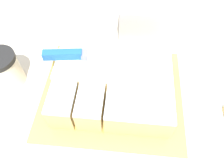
% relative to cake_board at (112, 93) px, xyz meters
% --- Properties ---
extents(ground_plane, '(8.00, 8.00, 0.00)m').
position_rel_cake_board_xyz_m(ground_plane, '(-0.04, 0.03, -0.96)').
color(ground_plane, '#7F705B').
extents(countertop, '(1.40, 1.10, 0.96)m').
position_rel_cake_board_xyz_m(countertop, '(-0.04, 0.03, -0.48)').
color(countertop, beige).
rests_on(countertop, ground_plane).
extents(cake_board, '(0.40, 0.34, 0.01)m').
position_rel_cake_board_xyz_m(cake_board, '(0.00, 0.00, 0.00)').
color(cake_board, gold).
rests_on(cake_board, countertop).
extents(cake, '(0.31, 0.25, 0.08)m').
position_rel_cake_board_xyz_m(cake, '(0.00, 0.00, 0.04)').
color(cake, tan).
rests_on(cake, cake_board).
extents(knife, '(0.32, 0.07, 0.02)m').
position_rel_cake_board_xyz_m(knife, '(-0.09, 0.05, 0.09)').
color(knife, silver).
rests_on(knife, cake).
extents(coffee_cup, '(0.09, 0.09, 0.11)m').
position_rel_cake_board_xyz_m(coffee_cup, '(-0.31, 0.02, 0.05)').
color(coffee_cup, beige).
rests_on(coffee_cup, countertop).
extents(storage_box, '(0.23, 0.13, 0.12)m').
position_rel_cake_board_xyz_m(storage_box, '(0.12, 0.27, 0.06)').
color(storage_box, '#B2B2B7').
rests_on(storage_box, countertop).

